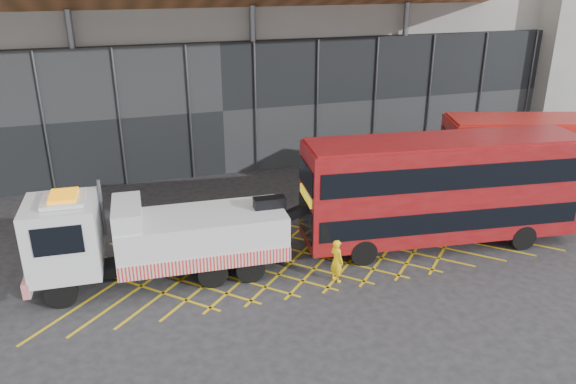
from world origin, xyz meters
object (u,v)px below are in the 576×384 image
object	(u,v)px
recovery_truck	(152,237)
bus_towed	(441,187)
bus_second	(561,159)
worker	(337,260)

from	to	relation	value
recovery_truck	bus_towed	size ratio (longest dim) A/B	0.95
bus_second	worker	distance (m)	14.57
bus_towed	worker	xyz separation A→B (m)	(-5.71, -1.74, -1.90)
bus_towed	recovery_truck	bearing A→B (deg)	-176.19
bus_second	bus_towed	bearing A→B (deg)	-150.44
recovery_truck	bus_second	xyz separation A→B (m)	(21.12, 1.21, 0.80)
worker	recovery_truck	bearing A→B (deg)	52.39
bus_towed	worker	world-z (taller)	bus_towed
bus_towed	worker	distance (m)	6.26
bus_towed	bus_second	world-z (taller)	bus_towed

